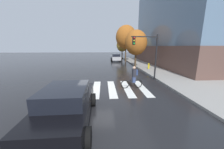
# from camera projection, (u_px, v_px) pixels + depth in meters

# --- Properties ---
(ground_plane) EXTENTS (120.00, 120.00, 0.00)m
(ground_plane) POSITION_uv_depth(u_px,v_px,m) (98.00, 89.00, 9.68)
(ground_plane) COLOR black
(sidewalk) EXTENTS (6.50, 50.00, 0.15)m
(sidewalk) POSITION_uv_depth(u_px,v_px,m) (207.00, 85.00, 10.23)
(sidewalk) COLOR gray
(sidewalk) RESTS_ON ground
(crosswalk_stripes) EXTENTS (6.44, 3.96, 0.01)m
(crosswalk_stripes) POSITION_uv_depth(u_px,v_px,m) (104.00, 89.00, 9.71)
(crosswalk_stripes) COLOR silver
(crosswalk_stripes) RESTS_ON ground
(manhole_cover) EXTENTS (0.64, 0.64, 0.01)m
(manhole_cover) POSITION_uv_depth(u_px,v_px,m) (85.00, 104.00, 7.16)
(manhole_cover) COLOR #473D1E
(manhole_cover) RESTS_ON ground
(sedan_near) EXTENTS (2.21, 4.63, 1.59)m
(sedan_near) POSITION_uv_depth(u_px,v_px,m) (67.00, 104.00, 5.23)
(sedan_near) COLOR black
(sedan_near) RESTS_ON ground
(sedan_mid) EXTENTS (2.11, 4.46, 1.54)m
(sedan_mid) POSITION_uv_depth(u_px,v_px,m) (116.00, 57.00, 27.71)
(sedan_mid) COLOR #B7B7BC
(sedan_mid) RESTS_ON ground
(cyclist) EXTENTS (1.71, 0.38, 1.69)m
(cyclist) POSITION_uv_depth(u_px,v_px,m) (133.00, 77.00, 9.69)
(cyclist) COLOR black
(cyclist) RESTS_ON ground
(traffic_light_near) EXTENTS (2.47, 0.28, 4.20)m
(traffic_light_near) POSITION_uv_depth(u_px,v_px,m) (148.00, 50.00, 11.73)
(traffic_light_near) COLOR black
(traffic_light_near) RESTS_ON ground
(fire_hydrant) EXTENTS (0.33, 0.22, 0.78)m
(fire_hydrant) POSITION_uv_depth(u_px,v_px,m) (149.00, 66.00, 17.34)
(fire_hydrant) COLOR gold
(fire_hydrant) RESTS_ON sidewalk
(street_tree_near) EXTENTS (3.04, 3.04, 5.41)m
(street_tree_near) POSITION_uv_depth(u_px,v_px,m) (136.00, 43.00, 17.89)
(street_tree_near) COLOR #4C3823
(street_tree_near) RESTS_ON ground
(street_tree_mid) EXTENTS (4.14, 4.14, 7.36)m
(street_tree_mid) POSITION_uv_depth(u_px,v_px,m) (126.00, 37.00, 25.93)
(street_tree_mid) COLOR #4C3823
(street_tree_mid) RESTS_ON ground
(street_tree_far) EXTENTS (2.85, 2.85, 5.06)m
(street_tree_far) POSITION_uv_depth(u_px,v_px,m) (122.00, 45.00, 32.39)
(street_tree_far) COLOR #4C3823
(street_tree_far) RESTS_ON ground
(corner_building) EXTENTS (15.67, 21.13, 13.29)m
(corner_building) POSITION_uv_depth(u_px,v_px,m) (201.00, 25.00, 20.81)
(corner_building) COLOR brown
(corner_building) RESTS_ON ground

